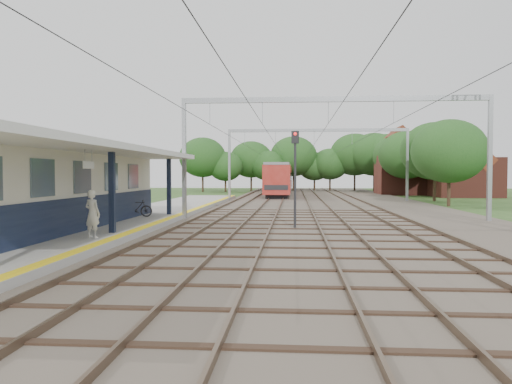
{
  "coord_description": "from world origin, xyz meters",
  "views": [
    {
      "loc": [
        1.31,
        -13.25,
        2.69
      ],
      "look_at": [
        -0.96,
        16.24,
        1.6
      ],
      "focal_mm": 35.0,
      "sensor_mm": 36.0,
      "label": 1
    }
  ],
  "objects": [
    {
      "name": "signal_post",
      "position": [
        1.35,
        10.64,
        3.07
      ],
      "size": [
        0.36,
        0.31,
        4.73
      ],
      "rotation": [
        0.0,
        0.0,
        -0.27
      ],
      "color": "black",
      "rests_on": "ground"
    },
    {
      "name": "person",
      "position": [
        -6.01,
        4.31,
        1.23
      ],
      "size": [
        0.75,
        0.63,
        1.76
      ],
      "primitive_type": "imported",
      "rotation": [
        0.0,
        0.0,
        2.77
      ],
      "color": "silver",
      "rests_on": "platform"
    },
    {
      "name": "canopy",
      "position": [
        -7.77,
        6.0,
        3.64
      ],
      "size": [
        6.4,
        20.0,
        3.44
      ],
      "color": "#101932",
      "rests_on": "platform"
    },
    {
      "name": "yellow_stripe",
      "position": [
        -5.25,
        14.0,
        0.35
      ],
      "size": [
        0.45,
        52.0,
        0.01
      ],
      "primitive_type": "cube",
      "color": "yellow",
      "rests_on": "platform"
    },
    {
      "name": "bicycle",
      "position": [
        -7.17,
        13.06,
        0.84
      ],
      "size": [
        1.67,
        0.72,
        0.97
      ],
      "primitive_type": "imported",
      "rotation": [
        0.0,
        0.0,
        1.74
      ],
      "color": "black",
      "rests_on": "platform"
    },
    {
      "name": "house_near",
      "position": [
        21.0,
        46.0,
        2.99
      ],
      "size": [
        7.0,
        6.12,
        7.89
      ],
      "color": "brown",
      "rests_on": "ground"
    },
    {
      "name": "station_building",
      "position": [
        -8.88,
        7.0,
        2.04
      ],
      "size": [
        3.41,
        18.0,
        3.4
      ],
      "color": "beige",
      "rests_on": "platform"
    },
    {
      "name": "train",
      "position": [
        -0.5,
        54.39,
        2.09
      ],
      "size": [
        2.85,
        35.48,
        3.75
      ],
      "color": "black",
      "rests_on": "ballast_bed"
    },
    {
      "name": "catenary_system",
      "position": [
        3.39,
        25.28,
        5.51
      ],
      "size": [
        17.22,
        88.0,
        7.0
      ],
      "color": "gray",
      "rests_on": "ground"
    },
    {
      "name": "platform",
      "position": [
        -7.5,
        14.0,
        0.17
      ],
      "size": [
        5.0,
        52.0,
        0.35
      ],
      "primitive_type": "cube",
      "color": "gray",
      "rests_on": "ground"
    },
    {
      "name": "house_far",
      "position": [
        16.0,
        52.0,
        3.23
      ],
      "size": [
        8.0,
        6.12,
        8.66
      ],
      "color": "brown",
      "rests_on": "ground"
    },
    {
      "name": "tree_band",
      "position": [
        3.84,
        57.12,
        4.92
      ],
      "size": [
        31.72,
        30.88,
        8.82
      ],
      "color": "#382619",
      "rests_on": "ground"
    },
    {
      "name": "rail_tracks",
      "position": [
        1.5,
        30.0,
        0.18
      ],
      "size": [
        11.8,
        88.0,
        0.15
      ],
      "color": "brown",
      "rests_on": "ballast_bed"
    },
    {
      "name": "ballast_bed",
      "position": [
        4.0,
        30.0,
        0.05
      ],
      "size": [
        18.0,
        90.0,
        0.1
      ],
      "primitive_type": "cube",
      "color": "#473D33",
      "rests_on": "ground"
    },
    {
      "name": "ground",
      "position": [
        0.0,
        0.0,
        0.0
      ],
      "size": [
        160.0,
        160.0,
        0.0
      ],
      "primitive_type": "plane",
      "color": "#2D4C1E",
      "rests_on": "ground"
    }
  ]
}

